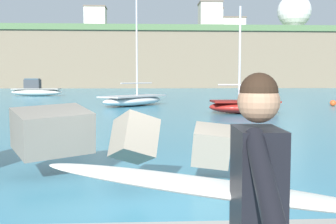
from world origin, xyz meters
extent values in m
plane|color=teal|center=(0.00, 0.00, 0.00)|extent=(400.00, 400.00, 0.00)
cube|color=gray|center=(1.07, 1.32, 0.68)|extent=(0.89, 1.05, 0.87)
cube|color=slate|center=(-2.13, 1.80, 0.93)|extent=(1.82, 1.80, 1.04)
cube|color=gray|center=(-0.43, 0.54, 0.94)|extent=(0.96, 1.10, 1.06)
cube|color=black|center=(0.34, -4.74, 1.44)|extent=(0.24, 0.39, 0.60)
sphere|color=#A87A5B|center=(0.34, -4.74, 1.87)|extent=(0.21, 0.21, 0.21)
sphere|color=black|center=(0.34, -4.74, 1.92)|extent=(0.19, 0.19, 0.19)
cylinder|color=black|center=(0.26, -5.11, 1.56)|extent=(0.12, 0.53, 0.41)
cylinder|color=black|center=(0.35, -4.49, 1.40)|extent=(0.09, 0.09, 0.56)
ellipsoid|color=white|center=(0.25, -4.41, 1.34)|extent=(2.11, 0.48, 0.37)
ellipsoid|color=maroon|center=(5.38, 16.63, 0.36)|extent=(4.03, 2.09, 0.73)
cube|color=maroon|center=(5.38, 16.63, 0.69)|extent=(3.71, 1.93, 0.10)
cylinder|color=silver|center=(5.08, 16.63, 3.36)|extent=(0.12, 0.12, 5.27)
cylinder|color=silver|center=(5.08, 16.63, 1.63)|extent=(2.41, 0.09, 0.08)
ellipsoid|color=beige|center=(-12.53, 41.20, 0.42)|extent=(5.74, 2.00, 0.85)
cube|color=#9C9991|center=(-12.53, 41.20, 0.81)|extent=(5.28, 1.84, 0.10)
cube|color=#33383D|center=(-12.96, 41.22, 1.35)|extent=(1.74, 1.13, 1.02)
cube|color=#334C5B|center=(-12.96, 41.22, 1.92)|extent=(1.57, 1.02, 0.12)
ellipsoid|color=white|center=(-1.12, 23.61, 0.37)|extent=(5.35, 5.97, 0.75)
cube|color=#ACACAC|center=(-1.12, 23.61, 0.71)|extent=(4.92, 5.49, 0.10)
cylinder|color=silver|center=(-0.85, 23.96, 4.42)|extent=(0.12, 0.12, 7.34)
cylinder|color=silver|center=(-0.85, 23.96, 1.65)|extent=(2.26, 2.83, 0.08)
sphere|color=#E54C1E|center=(13.22, 22.51, 0.22)|extent=(0.44, 0.44, 0.44)
cube|color=#756651|center=(12.15, 98.18, 5.80)|extent=(93.38, 40.45, 11.60)
cube|color=#4C6B42|center=(12.15, 98.18, 12.20)|extent=(95.25, 41.26, 1.20)
cylinder|color=silver|center=(38.82, 102.61, 13.98)|extent=(4.84, 4.84, 2.37)
sphere|color=white|center=(38.82, 102.61, 19.53)|extent=(8.73, 8.73, 8.73)
cube|color=#B2ADA3|center=(14.38, 88.32, 15.77)|extent=(4.86, 5.23, 5.95)
cube|color=#66564C|center=(14.38, 88.32, 18.90)|extent=(5.10, 5.49, 0.30)
cube|color=silver|center=(21.86, 100.61, 14.95)|extent=(6.04, 5.97, 4.30)
cube|color=#66564C|center=(21.86, 100.61, 17.25)|extent=(6.34, 6.26, 0.30)
cube|color=#B2ADA3|center=(16.45, 100.71, 15.99)|extent=(5.10, 7.68, 6.37)
cube|color=#66564C|center=(16.45, 100.71, 19.32)|extent=(5.35, 8.06, 0.30)
cube|color=silver|center=(-11.71, 92.20, 15.49)|extent=(4.78, 4.96, 5.38)
cube|color=#66564C|center=(-11.71, 92.20, 18.33)|extent=(5.02, 5.20, 0.30)
camera|label=1|loc=(-0.22, -6.78, 1.99)|focal=44.75mm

